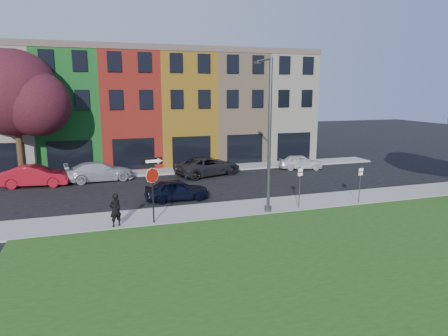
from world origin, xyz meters
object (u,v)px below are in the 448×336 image
object	(u,v)px
stop_sign	(152,177)
sedan_near	(177,190)
man	(115,210)
street_lamp	(268,136)

from	to	relation	value
stop_sign	sedan_near	world-z (taller)	stop_sign
man	sedan_near	xyz separation A→B (m)	(3.89, 4.20, -0.29)
man	street_lamp	bearing A→B (deg)	156.88
stop_sign	man	bearing A→B (deg)	174.00
stop_sign	sedan_near	bearing A→B (deg)	58.96
stop_sign	man	distance (m)	2.42
stop_sign	street_lamp	bearing A→B (deg)	-3.42
man	stop_sign	bearing A→B (deg)	154.89
street_lamp	stop_sign	bearing A→B (deg)	-175.19
man	sedan_near	world-z (taller)	man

